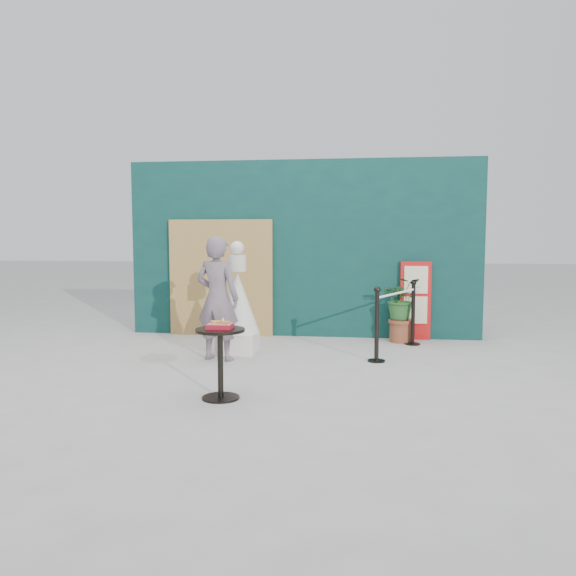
% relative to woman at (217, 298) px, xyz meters
% --- Properties ---
extents(ground, '(60.00, 60.00, 0.00)m').
position_rel_woman_xyz_m(ground, '(0.96, -1.03, -0.86)').
color(ground, '#ADAAA5').
rests_on(ground, ground).
extents(back_wall, '(6.00, 0.30, 3.00)m').
position_rel_woman_xyz_m(back_wall, '(0.96, 2.12, 0.64)').
color(back_wall, '#0B3231').
rests_on(back_wall, ground).
extents(bamboo_fence, '(1.80, 0.08, 2.00)m').
position_rel_woman_xyz_m(bamboo_fence, '(-0.44, 1.91, 0.14)').
color(bamboo_fence, tan).
rests_on(bamboo_fence, ground).
extents(woman, '(0.70, 0.54, 1.72)m').
position_rel_woman_xyz_m(woman, '(0.00, 0.00, 0.00)').
color(woman, slate).
rests_on(woman, ground).
extents(menu_board, '(0.50, 0.07, 1.30)m').
position_rel_woman_xyz_m(menu_board, '(2.86, 1.93, -0.21)').
color(menu_board, red).
rests_on(menu_board, ground).
extents(statue, '(0.64, 0.64, 1.65)m').
position_rel_woman_xyz_m(statue, '(0.17, 0.50, -0.19)').
color(statue, silver).
rests_on(statue, ground).
extents(cafe_table, '(0.52, 0.52, 0.75)m').
position_rel_woman_xyz_m(cafe_table, '(0.50, -1.83, -0.36)').
color(cafe_table, black).
rests_on(cafe_table, ground).
extents(food_basket, '(0.26, 0.19, 0.11)m').
position_rel_woman_xyz_m(food_basket, '(0.51, -1.82, -0.07)').
color(food_basket, red).
rests_on(food_basket, cafe_table).
extents(planter, '(0.62, 0.54, 1.06)m').
position_rel_woman_xyz_m(planter, '(2.62, 1.68, -0.25)').
color(planter, brown).
rests_on(planter, ground).
extents(stanchion_barrier, '(0.84, 1.54, 1.03)m').
position_rel_woman_xyz_m(stanchion_barrier, '(2.48, 0.82, -0.37)').
color(stanchion_barrier, black).
rests_on(stanchion_barrier, ground).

